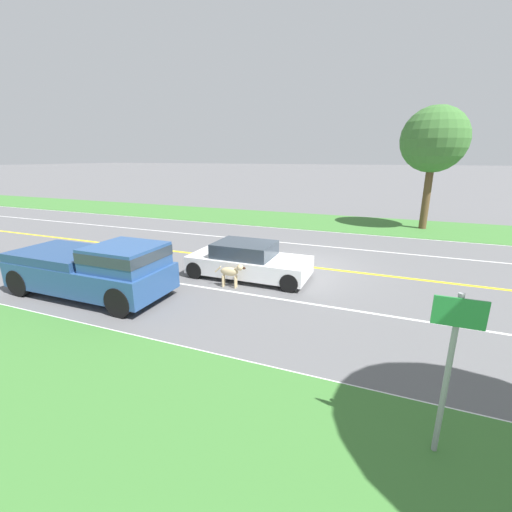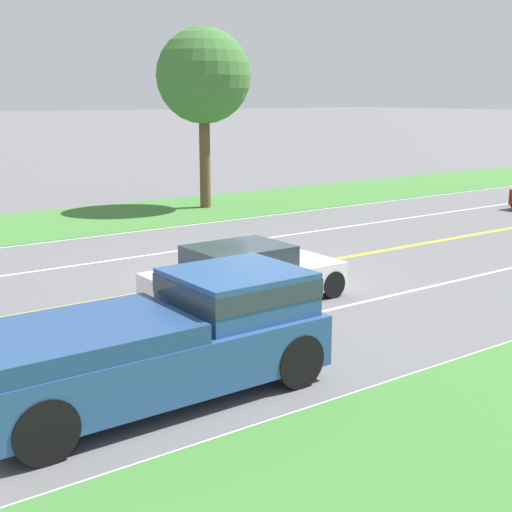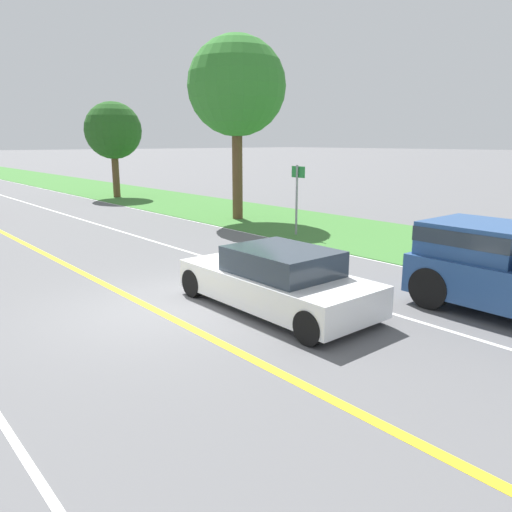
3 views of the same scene
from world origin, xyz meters
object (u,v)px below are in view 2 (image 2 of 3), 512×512
dog (272,291)px  roadside_tree_left_near (204,77)px  ego_car (244,276)px  pickup_truck (167,337)px

dog → roadside_tree_left_near: 15.39m
ego_car → pickup_truck: size_ratio=0.83×
pickup_truck → dog: bearing=120.9°
roadside_tree_left_near → dog: bearing=-26.6°
pickup_truck → ego_car: bearing=131.8°
ego_car → roadside_tree_left_near: (-11.96, 6.48, 4.54)m
ego_car → dog: (1.17, -0.10, -0.06)m
dog → roadside_tree_left_near: roadside_tree_left_near is taller
ego_car → roadside_tree_left_near: bearing=151.5°
dog → roadside_tree_left_near: (-13.13, 6.58, 4.60)m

